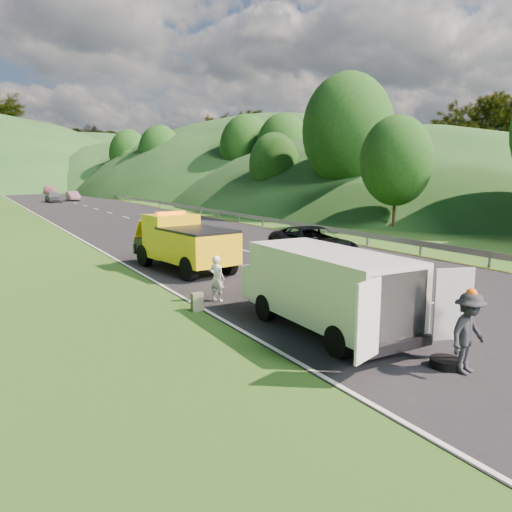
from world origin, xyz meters
TOP-DOWN VIEW (x-y plane):
  - ground at (0.00, 0.00)m, footprint 320.00×320.00m
  - road_surface at (3.00, 40.00)m, footprint 14.00×200.00m
  - guardrail at (10.30, 52.50)m, footprint 0.06×140.00m
  - tree_line_right at (23.00, 60.00)m, footprint 14.00×140.00m
  - hills_backdrop at (6.50, 134.70)m, footprint 201.00×288.60m
  - tow_truck at (-1.98, 7.50)m, footprint 2.91×6.16m
  - white_van at (-1.93, -2.42)m, footprint 3.49×6.41m
  - woman at (-3.08, 1.93)m, footprint 0.63×0.69m
  - child at (-1.90, -0.12)m, footprint 0.61×0.63m
  - worker at (-1.08, -6.32)m, footprint 1.26×0.86m
  - suitcase at (-4.13, 1.20)m, footprint 0.37×0.21m
  - spare_tire at (-1.20, -5.88)m, footprint 0.69×0.69m
  - passing_suv at (4.52, 6.72)m, footprint 3.57×6.16m
  - dist_car_a at (0.85, 62.17)m, footprint 1.89×4.70m
  - dist_car_b at (3.83, 64.19)m, footprint 1.46×4.18m
  - dist_car_c at (4.41, 91.06)m, footprint 2.11×5.20m
  - dist_car_d at (3.99, 102.92)m, footprint 1.89×4.70m

SIDE VIEW (x-z plane):
  - ground at x=0.00m, z-range 0.00..0.00m
  - guardrail at x=10.30m, z-range -0.76..0.76m
  - tree_line_right at x=23.00m, z-range -7.00..7.00m
  - hills_backdrop at x=6.50m, z-range -22.00..22.00m
  - woman at x=-3.08m, z-range -0.78..0.78m
  - child at x=-1.90m, z-range -0.51..0.51m
  - worker at x=-1.08m, z-range -0.90..0.90m
  - spare_tire at x=-1.20m, z-range -0.10..0.10m
  - passing_suv at x=4.52m, z-range -0.81..0.81m
  - dist_car_a at x=0.85m, z-range -0.80..0.80m
  - dist_car_b at x=3.83m, z-range -0.69..0.69m
  - dist_car_c at x=4.41m, z-range -0.75..0.75m
  - dist_car_d at x=3.99m, z-range -0.80..0.80m
  - road_surface at x=3.00m, z-range 0.00..0.02m
  - suitcase at x=-4.13m, z-range 0.00..0.59m
  - tow_truck at x=-1.98m, z-range -0.03..2.52m
  - white_van at x=-1.93m, z-range 0.15..2.41m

